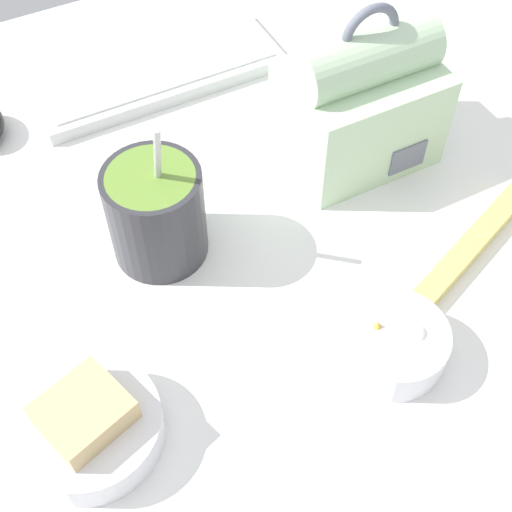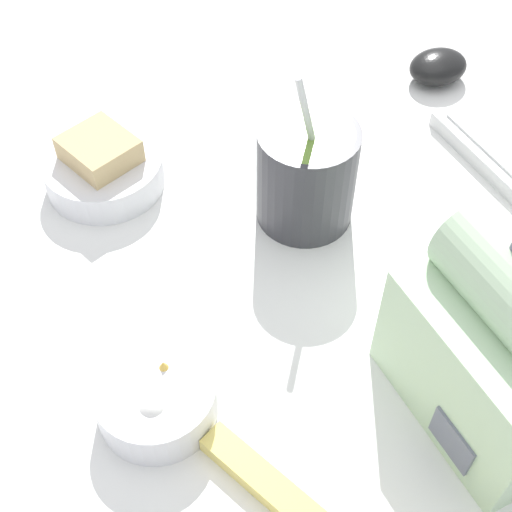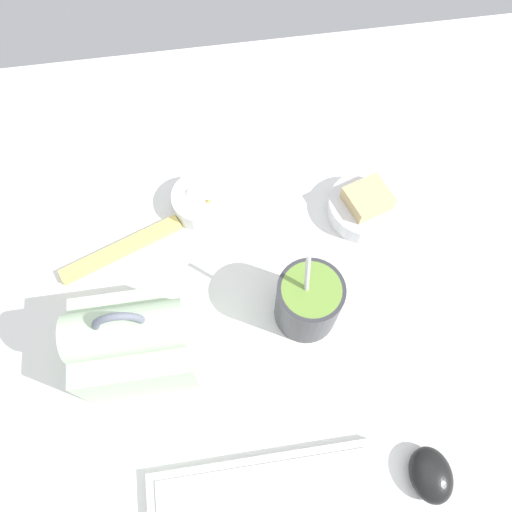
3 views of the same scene
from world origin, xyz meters
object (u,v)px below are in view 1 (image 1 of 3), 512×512
Objects in this scene: lunch_bag at (360,102)px; chopstick_case at (470,247)px; soup_cup at (156,213)px; keyboard at (156,71)px; bento_bowl_snacks at (393,343)px; bento_bowl_sandwich at (89,425)px.

chopstick_case is at bearing -81.35° from lunch_bag.
keyboard is at bearing 68.62° from soup_cup.
soup_cup is 1.82× the size of bento_bowl_snacks.
bento_bowl_snacks is (-11.67, -25.31, -5.49)cm from lunch_bag.
lunch_bag is at bearing 6.62° from soup_cup.
keyboard is 49.25cm from bento_bowl_snacks.
soup_cup is at bearing 151.61° from chopstick_case.
bento_bowl_snacks is at bearing -85.40° from keyboard.
keyboard is 1.54× the size of chopstick_case.
lunch_bag reaches higher than bento_bowl_snacks.
lunch_bag is at bearing 26.72° from bento_bowl_sandwich.
keyboard is 29.16cm from soup_cup.
bento_bowl_sandwich is 42.75cm from chopstick_case.
bento_bowl_sandwich is at bearing 169.45° from bento_bowl_snacks.
bento_bowl_snacks is (3.95, -49.08, 1.16)cm from keyboard.
bento_bowl_sandwich is at bearing -118.94° from keyboard.
keyboard is at bearing 113.51° from chopstick_case.
bento_bowl_snacks is (28.18, -5.25, -0.15)cm from bento_bowl_sandwich.
soup_cup is 1.44× the size of bento_bowl_sandwich.
lunch_bag is 1.56× the size of bento_bowl_sandwich.
soup_cup reaches higher than bento_bowl_snacks.
bento_bowl_sandwich is 28.67cm from bento_bowl_snacks.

